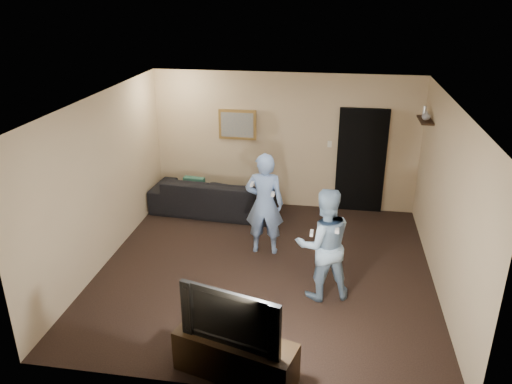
% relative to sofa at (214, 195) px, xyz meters
% --- Properties ---
extents(ground, '(5.00, 5.00, 0.00)m').
position_rel_sofa_xyz_m(ground, '(1.28, -1.94, -0.34)').
color(ground, black).
rests_on(ground, ground).
extents(ceiling, '(5.00, 5.00, 0.04)m').
position_rel_sofa_xyz_m(ceiling, '(1.28, -1.94, 2.26)').
color(ceiling, silver).
rests_on(ceiling, wall_back).
extents(wall_back, '(5.00, 0.04, 2.60)m').
position_rel_sofa_xyz_m(wall_back, '(1.28, 0.56, 0.96)').
color(wall_back, '#C9AF86').
rests_on(wall_back, ground).
extents(wall_front, '(5.00, 0.04, 2.60)m').
position_rel_sofa_xyz_m(wall_front, '(1.28, -4.44, 0.96)').
color(wall_front, '#C9AF86').
rests_on(wall_front, ground).
extents(wall_left, '(0.04, 5.00, 2.60)m').
position_rel_sofa_xyz_m(wall_left, '(-1.22, -1.94, 0.96)').
color(wall_left, '#C9AF86').
rests_on(wall_left, ground).
extents(wall_right, '(0.04, 5.00, 2.60)m').
position_rel_sofa_xyz_m(wall_right, '(3.78, -1.94, 0.96)').
color(wall_right, '#C9AF86').
rests_on(wall_right, ground).
extents(sofa, '(2.38, 1.06, 0.68)m').
position_rel_sofa_xyz_m(sofa, '(0.00, 0.00, 0.00)').
color(sofa, black).
rests_on(sofa, ground).
extents(throw_pillow, '(0.42, 0.17, 0.40)m').
position_rel_sofa_xyz_m(throw_pillow, '(-0.37, 0.00, 0.14)').
color(throw_pillow, '#194D3F').
rests_on(throw_pillow, sofa).
extents(painting_frame, '(0.72, 0.05, 0.57)m').
position_rel_sofa_xyz_m(painting_frame, '(0.38, 0.53, 1.26)').
color(painting_frame, olive).
rests_on(painting_frame, wall_back).
extents(painting_canvas, '(0.62, 0.01, 0.47)m').
position_rel_sofa_xyz_m(painting_canvas, '(0.38, 0.51, 1.26)').
color(painting_canvas, slate).
rests_on(painting_canvas, painting_frame).
extents(doorway, '(0.90, 0.06, 2.00)m').
position_rel_sofa_xyz_m(doorway, '(2.73, 0.53, 0.66)').
color(doorway, black).
rests_on(doorway, ground).
extents(light_switch, '(0.08, 0.02, 0.12)m').
position_rel_sofa_xyz_m(light_switch, '(2.13, 0.53, 0.96)').
color(light_switch, silver).
rests_on(light_switch, wall_back).
extents(wall_shelf, '(0.20, 0.60, 0.03)m').
position_rel_sofa_xyz_m(wall_shelf, '(3.67, -0.14, 1.65)').
color(wall_shelf, black).
rests_on(wall_shelf, wall_right).
extents(shelf_vase, '(0.18, 0.18, 0.15)m').
position_rel_sofa_xyz_m(shelf_vase, '(3.67, -0.18, 1.74)').
color(shelf_vase, '#A8A7AC').
rests_on(shelf_vase, wall_shelf).
extents(shelf_figurine, '(0.06, 0.06, 0.18)m').
position_rel_sofa_xyz_m(shelf_figurine, '(3.67, 0.04, 1.76)').
color(shelf_figurine, silver).
rests_on(shelf_figurine, wall_shelf).
extents(tv_console, '(1.43, 0.79, 0.49)m').
position_rel_sofa_xyz_m(tv_console, '(1.27, -4.22, -0.09)').
color(tv_console, black).
rests_on(tv_console, ground).
extents(television, '(1.15, 0.46, 0.66)m').
position_rel_sofa_xyz_m(television, '(1.27, -4.22, 0.49)').
color(television, black).
rests_on(television, tv_console).
extents(wii_player_left, '(0.63, 0.50, 1.68)m').
position_rel_sofa_xyz_m(wii_player_left, '(1.18, -1.37, 0.50)').
color(wii_player_left, '#7999D2').
rests_on(wii_player_left, ground).
extents(wii_player_right, '(0.93, 0.82, 1.61)m').
position_rel_sofa_xyz_m(wii_player_right, '(2.15, -2.50, 0.47)').
color(wii_player_right, '#8AAAC9').
rests_on(wii_player_right, ground).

